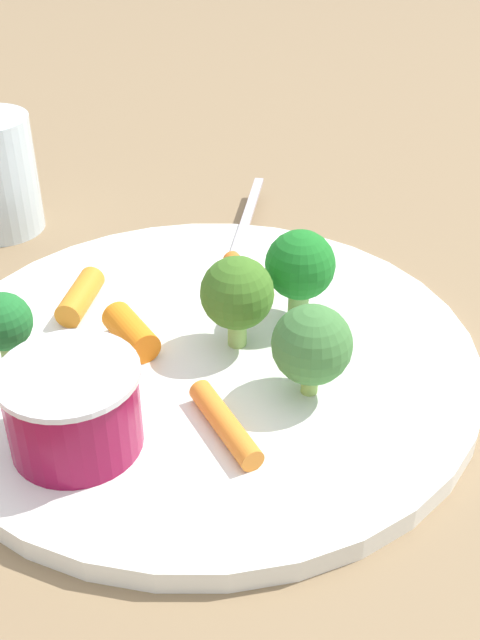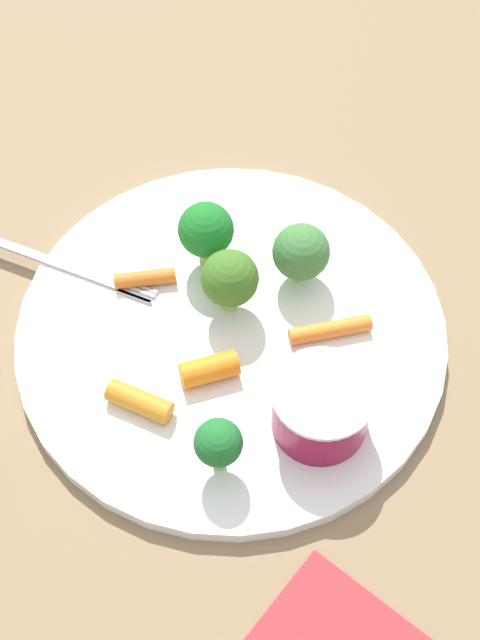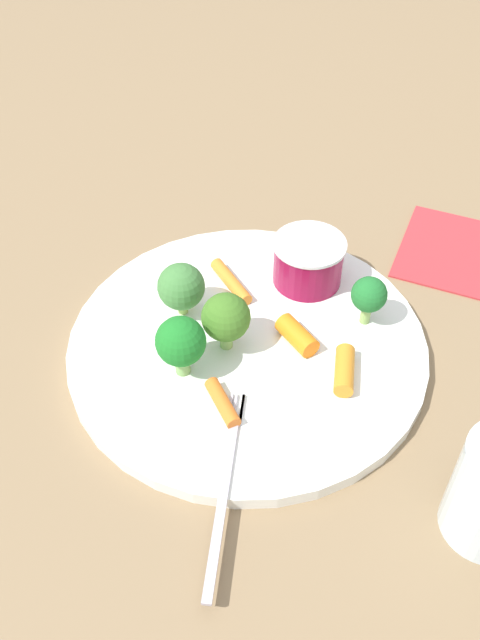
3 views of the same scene
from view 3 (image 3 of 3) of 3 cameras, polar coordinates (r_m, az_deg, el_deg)
The scene contains 12 objects.
ground_plane at distance 0.58m, azimuth 0.61°, elevation -2.50°, with size 2.40×2.40×0.00m, color #866D4C.
plate at distance 0.58m, azimuth 0.61°, elevation -2.11°, with size 0.30×0.30×0.01m, color white.
sauce_cup at distance 0.62m, azimuth 5.69°, elevation 4.86°, with size 0.06×0.06×0.04m.
broccoli_floret_0 at distance 0.55m, azimuth -1.18°, elevation 0.18°, with size 0.04×0.04×0.05m.
broccoli_floret_1 at distance 0.53m, azimuth -4.95°, elevation -1.86°, with size 0.04×0.04×0.05m.
broccoli_floret_2 at distance 0.58m, azimuth -4.91°, elevation 2.76°, with size 0.04×0.04×0.05m.
broccoli_floret_3 at distance 0.58m, azimuth 10.67°, elevation 2.02°, with size 0.03×0.03×0.05m.
carrot_stick_0 at distance 0.55m, azimuth 8.67°, elevation -4.15°, with size 0.02×0.02×0.04m, color orange.
carrot_stick_1 at distance 0.52m, azimuth -1.46°, elevation -6.89°, with size 0.01×0.01×0.04m, color orange.
carrot_stick_2 at distance 0.62m, azimuth -0.76°, elevation 3.21°, with size 0.01×0.01×0.06m, color orange.
carrot_stick_3 at distance 0.57m, azimuth 4.76°, elevation -1.24°, with size 0.02×0.02×0.04m, color orange.
fork at distance 0.49m, azimuth -1.24°, elevation -13.39°, with size 0.02×0.16×0.00m.
Camera 3 is at (0.02, -0.39, 0.43)m, focal length 38.52 mm.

